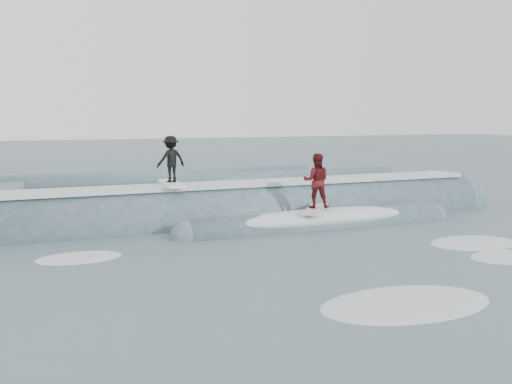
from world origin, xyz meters
name	(u,v)px	position (x,y,z in m)	size (l,w,h in m)	color
ground	(323,255)	(0.00, 0.00, 0.00)	(160.00, 160.00, 0.00)	#40565D
breaking_wave	(254,219)	(0.22, 5.28, 0.04)	(21.08, 4.05, 2.55)	#36515B
surfer_black	(171,162)	(-2.61, 5.55, 2.11)	(1.09, 2.02, 1.62)	white
surfer_red	(316,184)	(1.61, 3.35, 1.44)	(1.65, 1.93, 1.87)	silver
whitewater	(373,266)	(0.55, -1.45, 0.00)	(13.07, 8.02, 0.10)	silver
far_swells	(120,185)	(-2.34, 17.65, 0.00)	(38.22, 8.65, 0.80)	#36515B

